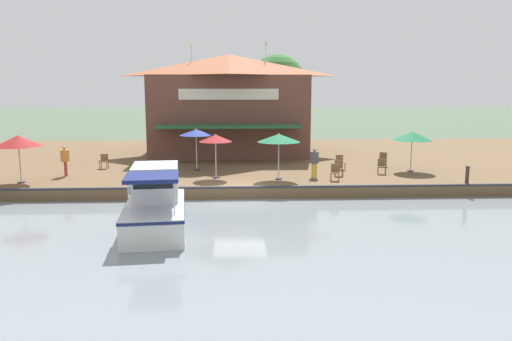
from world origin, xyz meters
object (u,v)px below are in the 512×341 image
Objects in this scene: patio_umbrella_mid_patio_right at (279,138)px; cafe_chair_mid_patio at (335,171)px; cafe_chair_far_corner_seat at (104,160)px; tree_behind_restaurant at (275,85)px; cafe_chair_facing_river at (383,159)px; mooring_post at (467,175)px; patio_umbrella_near_quay_edge at (196,133)px; tree_upstream_bank at (232,91)px; waterfront_restaurant at (229,103)px; patio_umbrella_far_corner at (18,141)px; cafe_chair_back_row_seat at (339,167)px; person_mid_patio at (314,159)px; patio_umbrella_mid_patio_left at (412,136)px; cafe_chair_beside_entrance at (340,161)px; patio_umbrella_back_row at (216,138)px; person_near_entrance at (65,157)px; cafe_chair_under_first_umbrella at (382,165)px; motorboat_distant_upstream at (156,204)px.

patio_umbrella_mid_patio_right is 2.84× the size of cafe_chair_mid_patio.
tree_behind_restaurant is (-10.58, 11.03, 4.45)m from cafe_chair_far_corner_seat.
cafe_chair_mid_patio is (4.43, -3.85, 0.00)m from cafe_chair_facing_river.
mooring_post is at bearing 72.53° from cafe_chair_far_corner_seat.
tree_upstream_bank is (-13.10, 2.13, 2.21)m from patio_umbrella_near_quay_edge.
waterfront_restaurant reaches higher than patio_umbrella_far_corner.
cafe_chair_back_row_seat is 0.53× the size of person_mid_patio.
patio_umbrella_far_corner is at bearing -83.14° from patio_umbrella_mid_patio_left.
cafe_chair_beside_entrance is (-3.40, 1.00, 0.00)m from cafe_chair_mid_patio.
patio_umbrella_mid_patio_left is 11.14m from patio_umbrella_back_row.
mooring_post is 21.83m from tree_upstream_bank.
cafe_chair_facing_river is 1.00× the size of cafe_chair_far_corner_seat.
waterfront_restaurant is at bearing 167.01° from patio_umbrella_near_quay_edge.
person_near_entrance is at bearing -43.72° from tree_behind_restaurant.
cafe_chair_facing_river is 1.00× the size of cafe_chair_mid_patio.
person_mid_patio is at bearing 103.56° from patio_umbrella_mid_patio_right.
tree_behind_restaurant reaches higher than patio_umbrella_near_quay_edge.
patio_umbrella_far_corner reaches higher than cafe_chair_beside_entrance.
cafe_chair_under_first_umbrella is (9.80, 8.46, -3.11)m from waterfront_restaurant.
patio_umbrella_near_quay_edge is 0.98× the size of patio_umbrella_far_corner.
person_mid_patio is at bearing -73.88° from patio_umbrella_mid_patio_left.
cafe_chair_far_corner_seat is 19.98m from mooring_post.
motorboat_distant_upstream reaches higher than person_mid_patio.
tree_behind_restaurant is (-13.73, -2.28, 4.45)m from cafe_chair_back_row_seat.
patio_umbrella_mid_patio_right is at bearing -76.63° from cafe_chair_under_first_umbrella.
cafe_chair_back_row_seat is 0.90× the size of mooring_post.
cafe_chair_under_first_umbrella is at bearing 80.53° from patio_umbrella_near_quay_edge.
tree_behind_restaurant is at bearing -170.56° from cafe_chair_back_row_seat.
tree_behind_restaurant is at bearing 133.82° from cafe_chair_far_corner_seat.
mooring_post is (3.37, 3.23, 0.00)m from cafe_chair_under_first_umbrella.
patio_umbrella_mid_patio_right is at bearing 54.98° from patio_umbrella_near_quay_edge.
person_near_entrance reaches higher than cafe_chair_back_row_seat.
cafe_chair_under_first_umbrella is (-1.74, 18.87, -1.64)m from patio_umbrella_far_corner.
patio_umbrella_near_quay_edge is at bearing -91.33° from cafe_chair_beside_entrance.
person_near_entrance reaches higher than cafe_chair_facing_river.
patio_umbrella_mid_patio_right is 14.90m from tree_behind_restaurant.
cafe_chair_back_row_seat is (-1.35, 0.48, 0.00)m from cafe_chair_mid_patio.
tree_upstream_bank is at bearing 176.52° from patio_umbrella_back_row.
cafe_chair_facing_river is at bearing 132.40° from cafe_chair_back_row_seat.
person_near_entrance is (1.36, -15.27, 0.55)m from cafe_chair_beside_entrance.
patio_umbrella_back_row is 1.47× the size of person_mid_patio.
cafe_chair_far_corner_seat is at bearing -107.47° from mooring_post.
cafe_chair_far_corner_seat is at bearing 145.14° from patio_umbrella_far_corner.
person_mid_patio reaches higher than cafe_chair_far_corner_seat.
cafe_chair_back_row_seat is (-0.22, 6.62, -1.62)m from patio_umbrella_back_row.
tree_behind_restaurant is at bearing 162.73° from patio_umbrella_back_row.
person_near_entrance is at bearing -77.41° from patio_umbrella_near_quay_edge.
mooring_post is (-4.68, 14.46, 0.16)m from motorboat_distant_upstream.
cafe_chair_back_row_seat is 0.52× the size of person_near_entrance.
tree_upstream_bank is at bearing -151.06° from cafe_chair_under_first_umbrella.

